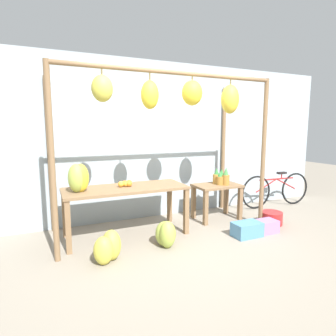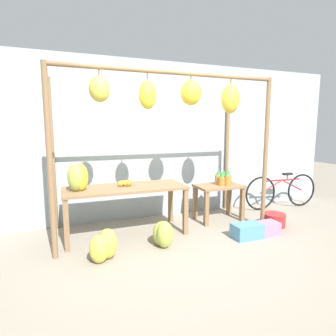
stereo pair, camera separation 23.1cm
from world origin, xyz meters
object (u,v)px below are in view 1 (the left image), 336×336
object	(u,v)px
banana_pile_ground_right	(166,234)
fruit_crate_purple	(265,226)
banana_pile_on_table	(78,178)
banana_pile_ground_left	(107,248)
blue_bucket	(272,218)
fruit_crate_white	(247,229)
orange_pile	(126,184)
pineapple_cluster	(221,178)
parked_bicycle	(276,190)

from	to	relation	value
banana_pile_ground_right	fruit_crate_purple	bearing A→B (deg)	-6.10
banana_pile_on_table	banana_pile_ground_left	world-z (taller)	banana_pile_on_table
banana_pile_on_table	fruit_crate_purple	xyz separation A→B (m)	(2.69, -0.72, -0.85)
banana_pile_ground_left	blue_bucket	xyz separation A→B (m)	(2.85, 0.20, -0.07)
banana_pile_on_table	banana_pile_ground_right	world-z (taller)	banana_pile_on_table
fruit_crate_white	fruit_crate_purple	xyz separation A→B (m)	(0.36, 0.01, -0.01)
banana_pile_ground_right	orange_pile	bearing A→B (deg)	119.82
orange_pile	fruit_crate_white	size ratio (longest dim) A/B	0.53
fruit_crate_white	banana_pile_ground_left	bearing A→B (deg)	178.27
banana_pile_ground_right	banana_pile_ground_left	bearing A→B (deg)	-171.75
fruit_crate_purple	fruit_crate_white	bearing A→B (deg)	-178.10
banana_pile_on_table	pineapple_cluster	xyz separation A→B (m)	(2.44, 0.13, -0.20)
banana_pile_on_table	blue_bucket	xyz separation A→B (m)	(3.08, -0.47, -0.84)
fruit_crate_purple	blue_bucket	bearing A→B (deg)	33.34
orange_pile	banana_pile_ground_right	size ratio (longest dim) A/B	0.53
orange_pile	blue_bucket	distance (m)	2.54
orange_pile	pineapple_cluster	bearing A→B (deg)	0.84
banana_pile_on_table	banana_pile_ground_left	bearing A→B (deg)	-70.90
banana_pile_on_table	banana_pile_ground_left	size ratio (longest dim) A/B	0.87
orange_pile	blue_bucket	world-z (taller)	orange_pile
parked_bicycle	fruit_crate_purple	distance (m)	1.68
banana_pile_ground_left	parked_bicycle	world-z (taller)	parked_bicycle
blue_bucket	banana_pile_ground_right	bearing A→B (deg)	-177.71
banana_pile_on_table	fruit_crate_white	size ratio (longest dim) A/B	0.91
banana_pile_ground_right	fruit_crate_purple	xyz separation A→B (m)	(1.62, -0.17, -0.08)
banana_pile_ground_right	fruit_crate_purple	size ratio (longest dim) A/B	1.11
banana_pile_ground_right	parked_bicycle	size ratio (longest dim) A/B	0.26
pineapple_cluster	banana_pile_ground_left	xyz separation A→B (m)	(-2.21, -0.80, -0.58)
banana_pile_ground_left	fruit_crate_white	distance (m)	2.10
banana_pile_ground_left	blue_bucket	world-z (taller)	banana_pile_ground_left
banana_pile_on_table	blue_bucket	world-z (taller)	banana_pile_on_table
pineapple_cluster	fruit_crate_white	world-z (taller)	pineapple_cluster
banana_pile_ground_right	fruit_crate_white	xyz separation A→B (m)	(1.26, -0.19, -0.07)
blue_bucket	parked_bicycle	world-z (taller)	parked_bicycle
banana_pile_on_table	fruit_crate_white	xyz separation A→B (m)	(2.34, -0.74, -0.84)
fruit_crate_white	parked_bicycle	size ratio (longest dim) A/B	0.26
banana_pile_on_table	fruit_crate_purple	bearing A→B (deg)	-15.05
parked_bicycle	fruit_crate_purple	world-z (taller)	parked_bicycle
fruit_crate_purple	banana_pile_ground_right	bearing A→B (deg)	173.90
orange_pile	parked_bicycle	xyz separation A→B (m)	(3.27, 0.24, -0.44)
pineapple_cluster	fruit_crate_purple	xyz separation A→B (m)	(0.25, -0.85, -0.65)
banana_pile_ground_right	blue_bucket	size ratio (longest dim) A/B	1.22
banana_pile_ground_right	pineapple_cluster	bearing A→B (deg)	26.40
banana_pile_ground_right	fruit_crate_white	bearing A→B (deg)	-8.34
banana_pile_ground_left	orange_pile	bearing A→B (deg)	59.01
banana_pile_ground_left	fruit_crate_purple	world-z (taller)	banana_pile_ground_left
banana_pile_on_table	blue_bucket	bearing A→B (deg)	-8.69
fruit_crate_white	banana_pile_on_table	bearing A→B (deg)	162.50
orange_pile	blue_bucket	xyz separation A→B (m)	(2.38, -0.57, -0.69)
parked_bicycle	banana_pile_ground_right	bearing A→B (deg)	-162.89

